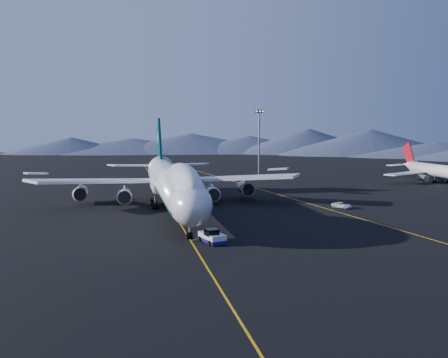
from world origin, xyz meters
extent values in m
plane|color=black|center=(0.00, 0.00, 0.00)|extent=(500.00, 500.00, 0.00)
cube|color=orange|center=(0.00, 0.00, 0.01)|extent=(0.25, 220.00, 0.01)
cube|color=orange|center=(30.00, 10.00, 0.01)|extent=(28.08, 198.09, 0.01)
cone|color=#404963|center=(-40.81, 231.43, 6.00)|extent=(100.00, 100.00, 12.00)
cone|color=#404963|center=(36.76, 232.11, 6.00)|extent=(100.00, 100.00, 12.00)
cone|color=#404963|center=(110.33, 207.49, 6.00)|extent=(100.00, 100.00, 12.00)
cone|color=#404963|center=(171.87, 160.27, 6.00)|extent=(100.00, 100.00, 12.00)
cylinder|color=silver|center=(0.00, 0.00, 5.60)|extent=(6.50, 56.00, 6.50)
ellipsoid|color=silver|center=(0.00, -28.00, 5.60)|extent=(6.50, 10.40, 6.50)
ellipsoid|color=silver|center=(0.00, -18.50, 8.10)|extent=(5.13, 25.16, 5.85)
cube|color=black|center=(0.00, -30.00, 6.80)|extent=(3.60, 1.61, 1.29)
cone|color=silver|center=(0.00, 33.00, 6.40)|extent=(6.50, 12.00, 6.50)
cube|color=#04393C|center=(0.00, 1.00, 4.70)|extent=(6.24, 60.00, 1.10)
cube|color=silver|center=(0.00, 5.50, 4.50)|extent=(7.50, 13.00, 1.60)
cube|color=silver|center=(-14.50, 11.50, 5.20)|extent=(30.62, 23.28, 2.83)
cube|color=silver|center=(14.50, 11.50, 5.20)|extent=(30.62, 23.28, 2.83)
cylinder|color=slate|center=(-9.50, 7.50, 2.40)|extent=(2.90, 5.50, 2.90)
cylinder|color=slate|center=(-19.00, 14.00, 2.40)|extent=(2.90, 5.50, 2.90)
cylinder|color=slate|center=(9.50, 7.50, 2.40)|extent=(2.90, 5.50, 2.90)
cylinder|color=slate|center=(19.00, 14.00, 2.40)|extent=(2.90, 5.50, 2.90)
cube|color=#04393C|center=(0.00, 32.00, 11.40)|extent=(0.55, 14.11, 15.94)
cube|color=silver|center=(-7.50, 34.50, 6.80)|extent=(12.39, 9.47, 0.98)
cube|color=silver|center=(7.50, 34.50, 6.80)|extent=(12.39, 9.47, 0.98)
cylinder|color=black|center=(0.00, -26.50, 0.55)|extent=(0.90, 1.10, 1.10)
cube|color=silver|center=(3.00, -29.50, 0.82)|extent=(3.67, 5.28, 1.20)
cube|color=#110D61|center=(3.00, -29.50, 0.38)|extent=(3.84, 5.52, 0.54)
cube|color=black|center=(3.00, -29.50, 1.69)|extent=(2.17, 2.17, 0.98)
cylinder|color=silver|center=(85.29, 31.34, 3.66)|extent=(3.86, 32.50, 3.86)
cone|color=silver|center=(85.29, 50.64, 4.06)|extent=(3.86, 7.11, 3.86)
cube|color=silver|center=(75.13, 36.42, 2.84)|extent=(17.06, 11.51, 0.36)
cylinder|color=slate|center=(79.70, 33.88, 1.63)|extent=(1.93, 3.56, 1.93)
cube|color=#A20E1A|center=(85.29, 51.15, 7.92)|extent=(0.36, 6.93, 8.19)
imported|color=silver|center=(35.56, -4.19, 0.62)|extent=(4.11, 4.83, 1.23)
cylinder|color=black|center=(37.07, 66.08, 0.18)|extent=(2.12, 2.12, 0.35)
cylinder|color=slate|center=(37.07, 66.08, 11.04)|extent=(0.62, 0.62, 22.07)
cube|color=black|center=(37.07, 66.08, 22.34)|extent=(2.83, 0.71, 1.06)
camera|label=1|loc=(-10.05, -101.12, 17.23)|focal=40.00mm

